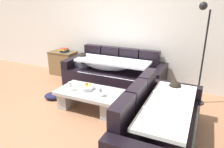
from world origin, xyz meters
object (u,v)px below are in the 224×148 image
Objects in this scene: couch_along_wall at (113,73)px; open_magazine at (102,92)px; coffee_table at (90,97)px; fruit_bowl at (87,87)px; book_stack_on_cabinet at (64,50)px; side_cabinet at (63,63)px; wine_glass_near_left at (70,85)px; crumpled_garment at (54,96)px; couch_near_window at (160,124)px; floor_lamp at (201,49)px; wine_glass_near_right at (100,90)px.

open_magazine is at bearing -75.11° from couch_along_wall.
couch_along_wall is 1.95× the size of coffee_table.
book_stack_on_cabinet is (-1.52, 1.38, 0.27)m from fruit_bowl.
couch_along_wall is 1.62m from side_cabinet.
open_magazine reaches higher than coffee_table.
side_cabinet is (-1.34, 1.55, -0.17)m from wine_glass_near_left.
couch_along_wall is at bearing 89.22° from fruit_bowl.
fruit_bowl is 2.11m from side_cabinet.
crumpled_garment is (-0.60, 0.20, -0.44)m from wine_glass_near_left.
floor_lamp is (0.35, 1.56, 0.78)m from couch_near_window.
couch_along_wall and couch_near_window have the same top height.
floor_lamp reaches higher than fruit_bowl.
fruit_bowl reaches higher than crumpled_garment.
open_magazine is (0.32, 0.02, -0.04)m from fruit_bowl.
side_cabinet reaches higher than wine_glass_near_right.
book_stack_on_cabinet is 1.63m from crumpled_garment.
crumpled_garment is (-1.16, 0.02, -0.33)m from open_magazine.
wine_glass_near_left is 2.01m from book_stack_on_cabinet.
fruit_bowl is at bearing 155.57° from coffee_table.
wine_glass_near_left reaches higher than open_magazine.
couch_along_wall reaches higher than crumpled_garment.
couch_along_wall is 1.36m from wine_glass_near_left.
wine_glass_near_right is (0.62, 0.00, 0.00)m from wine_glass_near_left.
fruit_bowl is 0.70× the size of crumpled_garment.
coffee_table is at bearing 156.40° from wine_glass_near_right.
book_stack_on_cabinet is (-1.84, 1.36, 0.31)m from open_magazine.
side_cabinet is at bearing 130.97° from wine_glass_near_left.
coffee_table reaches higher than crumpled_garment.
couch_along_wall reaches higher than book_stack_on_cabinet.
couch_along_wall reaches higher than wine_glass_near_right.
wine_glass_near_left is 0.62m from wine_glass_near_right.
couch_near_window reaches higher than open_magazine.
fruit_bowl is at bearing -150.74° from floor_lamp.
wine_glass_near_right reaches higher than crumpled_garment.
coffee_table is at bearing -40.30° from side_cabinet.
book_stack_on_cabinet reaches higher than crumpled_garment.
couch_along_wall is 8.34× the size of fruit_bowl.
coffee_table is 0.94m from crumpled_garment.
couch_along_wall is 1.38m from wine_glass_near_right.
fruit_bowl is (-0.08, 0.03, 0.18)m from coffee_table.
wine_glass_near_left is at bearing -153.62° from open_magazine.
wine_glass_near_right is at bearing -23.60° from coffee_table.
couch_near_window is at bearing -18.71° from fruit_bowl.
open_magazine is 1.21m from crumpled_garment.
couch_along_wall is at bearing 105.21° from wine_glass_near_right.
coffee_table is (-1.44, 0.48, -0.10)m from couch_near_window.
wine_glass_near_left is at bearing -49.03° from side_cabinet.
floor_lamp is (1.87, 1.05, 0.70)m from fruit_bowl.
couch_along_wall reaches higher than fruit_bowl.
couch_near_window is 1.20m from wine_glass_near_right.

